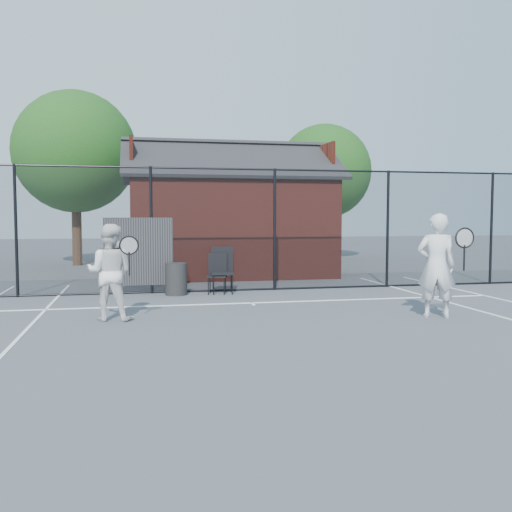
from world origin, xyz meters
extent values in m
plane|color=#4C5156|center=(0.00, 0.00, 0.00)|extent=(80.00, 80.00, 0.00)
cube|color=white|center=(0.00, 3.00, 0.01)|extent=(11.00, 0.06, 0.01)
cube|color=white|center=(0.00, 2.85, 0.01)|extent=(0.06, 0.30, 0.01)
cylinder|color=black|center=(-5.00, 5.00, 1.50)|extent=(0.07, 0.07, 3.00)
cylinder|color=black|center=(-2.00, 5.00, 1.50)|extent=(0.07, 0.07, 3.00)
cylinder|color=black|center=(1.00, 5.00, 1.50)|extent=(0.07, 0.07, 3.00)
cylinder|color=black|center=(4.00, 5.00, 1.50)|extent=(0.07, 0.07, 3.00)
cylinder|color=black|center=(7.00, 5.00, 1.50)|extent=(0.07, 0.07, 3.00)
cylinder|color=black|center=(0.00, 5.00, 2.97)|extent=(22.00, 0.04, 0.04)
cylinder|color=black|center=(0.00, 5.00, 0.03)|extent=(22.00, 0.04, 0.04)
cube|color=black|center=(0.00, 5.00, 1.50)|extent=(22.00, 3.00, 0.01)
cube|color=black|center=(-2.30, 4.98, 1.00)|extent=(1.60, 0.04, 1.60)
cube|color=maroon|center=(0.50, 9.00, 1.50)|extent=(6.00, 4.00, 3.00)
cube|color=black|center=(0.50, 8.00, 3.53)|extent=(6.50, 2.36, 1.32)
cube|color=black|center=(0.50, 10.00, 3.53)|extent=(6.50, 2.36, 1.32)
cube|color=maroon|center=(-2.45, 9.00, 3.53)|extent=(0.10, 2.80, 1.06)
cube|color=maroon|center=(3.45, 9.00, 3.53)|extent=(0.10, 2.80, 1.06)
cylinder|color=#322514|center=(-4.50, 13.50, 1.26)|extent=(0.36, 0.36, 2.52)
sphere|color=#183F12|center=(-4.50, 13.50, 4.20)|extent=(4.48, 4.48, 4.48)
cylinder|color=#322514|center=(5.50, 14.50, 1.12)|extent=(0.36, 0.36, 2.23)
sphere|color=#183F12|center=(5.50, 14.50, 3.72)|extent=(3.97, 3.97, 3.97)
imported|color=silver|center=(2.93, 0.64, 0.94)|extent=(0.80, 0.65, 1.88)
torus|color=black|center=(3.24, 0.27, 1.45)|extent=(0.37, 0.03, 0.37)
cylinder|color=black|center=(3.24, 0.27, 1.10)|extent=(0.04, 0.04, 0.45)
imported|color=white|center=(-2.82, 1.60, 0.85)|extent=(0.96, 0.83, 1.70)
torus|color=black|center=(-2.48, 1.26, 1.34)|extent=(0.33, 0.03, 0.33)
cylinder|color=black|center=(-2.48, 1.26, 1.02)|extent=(0.03, 0.03, 0.41)
cube|color=black|center=(-0.37, 4.60, 0.54)|extent=(0.57, 0.59, 1.08)
cube|color=black|center=(-0.50, 4.60, 0.46)|extent=(0.54, 0.55, 0.93)
cylinder|color=#262626|center=(-1.46, 4.60, 0.37)|extent=(0.54, 0.54, 0.74)
camera|label=1|loc=(-2.37, -8.67, 1.83)|focal=40.00mm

